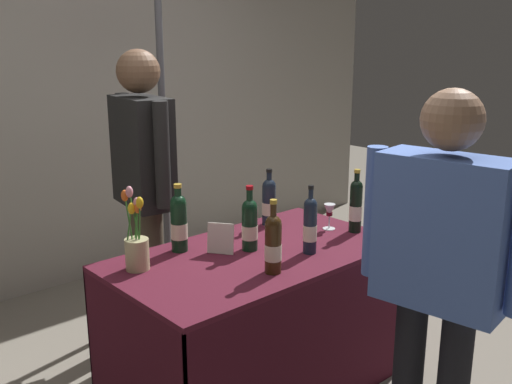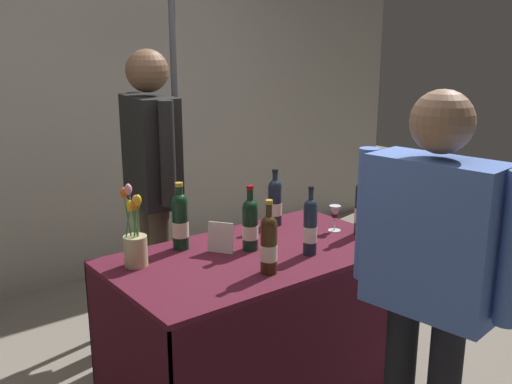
{
  "view_description": "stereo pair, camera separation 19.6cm",
  "coord_description": "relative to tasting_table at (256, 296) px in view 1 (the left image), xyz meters",
  "views": [
    {
      "loc": [
        -1.75,
        -1.94,
        1.74
      ],
      "look_at": [
        0.0,
        0.0,
        1.05
      ],
      "focal_mm": 40.46,
      "sensor_mm": 36.0,
      "label": 1
    },
    {
      "loc": [
        -1.6,
        -2.07,
        1.74
      ],
      "look_at": [
        0.0,
        0.0,
        1.05
      ],
      "focal_mm": 40.46,
      "sensor_mm": 36.0,
      "label": 2
    }
  ],
  "objects": [
    {
      "name": "display_bottle_0",
      "position": [
        0.19,
        -0.18,
        0.37
      ],
      "size": [
        0.07,
        0.07,
        0.33
      ],
      "color": "#192333",
      "rests_on": "tasting_table"
    },
    {
      "name": "booth_signpost",
      "position": [
        0.23,
        1.13,
        0.89
      ],
      "size": [
        0.63,
        0.04,
        2.23
      ],
      "color": "#47474C",
      "rests_on": "ground_plane"
    },
    {
      "name": "brochure_stand",
      "position": [
        -0.14,
        0.1,
        0.31
      ],
      "size": [
        0.1,
        0.12,
        0.15
      ],
      "primitive_type": "cube",
      "rotation": [
        0.14,
        0.0,
        2.17
      ],
      "color": "silver",
      "rests_on": "tasting_table"
    },
    {
      "name": "display_bottle_3",
      "position": [
        -0.11,
        -0.24,
        0.37
      ],
      "size": [
        0.08,
        0.08,
        0.33
      ],
      "color": "#38230F",
      "rests_on": "tasting_table"
    },
    {
      "name": "back_partition",
      "position": [
        0.0,
        2.0,
        0.99
      ],
      "size": [
        6.22,
        0.12,
        3.03
      ],
      "primitive_type": "cube",
      "color": "#9E998E",
      "rests_on": "ground_plane"
    },
    {
      "name": "wine_glass_near_vendor",
      "position": [
        0.53,
        0.0,
        0.33
      ],
      "size": [
        0.07,
        0.07,
        0.14
      ],
      "color": "silver",
      "rests_on": "tasting_table"
    },
    {
      "name": "display_bottle_2",
      "position": [
        0.6,
        -0.12,
        0.38
      ],
      "size": [
        0.07,
        0.07,
        0.34
      ],
      "color": "black",
      "rests_on": "tasting_table"
    },
    {
      "name": "featured_wine_bottle",
      "position": [
        0.0,
        0.05,
        0.36
      ],
      "size": [
        0.08,
        0.08,
        0.32
      ],
      "color": "black",
      "rests_on": "tasting_table"
    },
    {
      "name": "flower_vase",
      "position": [
        -0.53,
        0.2,
        0.34
      ],
      "size": [
        0.11,
        0.11,
        0.38
      ],
      "color": "tan",
      "rests_on": "tasting_table"
    },
    {
      "name": "display_bottle_1",
      "position": [
        -0.26,
        0.26,
        0.38
      ],
      "size": [
        0.08,
        0.08,
        0.33
      ],
      "color": "black",
      "rests_on": "tasting_table"
    },
    {
      "name": "tasting_table",
      "position": [
        0.0,
        0.0,
        0.0
      ],
      "size": [
        1.41,
        0.79,
        0.75
      ],
      "color": "#4C1423",
      "rests_on": "ground_plane"
    },
    {
      "name": "taster_foreground_right",
      "position": [
        0.07,
        -0.93,
        0.43
      ],
      "size": [
        0.27,
        0.63,
        1.59
      ],
      "rotation": [
        0.0,
        0.0,
        1.71
      ],
      "color": "black",
      "rests_on": "ground_plane"
    },
    {
      "name": "vendor_presenter",
      "position": [
        -0.13,
        0.79,
        0.51
      ],
      "size": [
        0.27,
        0.6,
        1.7
      ],
      "rotation": [
        0.0,
        0.0,
        -1.72
      ],
      "color": "#4C4233",
      "rests_on": "ground_plane"
    },
    {
      "name": "display_bottle_4",
      "position": [
        0.35,
        0.28,
        0.36
      ],
      "size": [
        0.08,
        0.08,
        0.31
      ],
      "color": "#192333",
      "rests_on": "tasting_table"
    }
  ]
}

